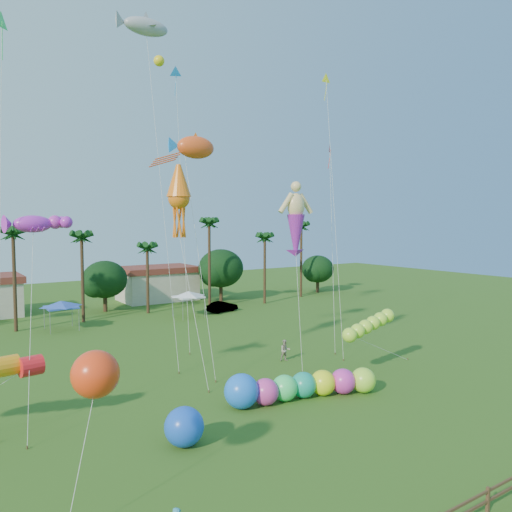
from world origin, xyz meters
TOP-DOWN VIEW (x-y plane):
  - ground at (0.00, 0.00)m, footprint 160.00×160.00m
  - tree_line at (3.57, 44.00)m, footprint 69.46×8.91m
  - buildings_row at (-3.09, 50.00)m, footprint 35.00×7.00m
  - tent_row at (-6.00, 36.33)m, footprint 31.00×4.00m
  - fence at (0.00, -6.00)m, footprint 36.12×0.12m
  - car_b at (12.95, 36.65)m, footprint 4.22×2.11m
  - spectator_b at (6.22, 15.04)m, footprint 1.00×0.88m
  - caterpillar_inflatable at (1.46, 7.61)m, footprint 10.20×4.21m
  - blue_ball at (-7.22, 5.71)m, footprint 1.99×1.99m
  - green_worm at (7.39, 9.00)m, footprint 10.19×2.81m
  - orange_ball_kite at (-12.55, 2.12)m, footprint 2.53×2.08m
  - merman_kite at (6.95, 14.66)m, footprint 3.07×4.07m
  - fish_kite at (0.13, 18.52)m, footprint 4.68×5.97m
  - shark_kite at (-1.73, 23.53)m, footprint 5.31×8.66m
  - squid_kite at (-2.39, 16.26)m, footprint 2.29×5.57m
  - lobster_kite at (-12.44, 14.20)m, footprint 4.09×6.11m
  - delta_kite_red at (12.75, 17.15)m, footprint 2.39×3.47m
  - delta_kite_yellow at (11.66, 16.46)m, footprint 2.16×4.34m
  - delta_kite_green at (-13.54, 15.41)m, footprint 1.94×4.75m
  - delta_kite_blue at (1.50, 24.88)m, footprint 1.44×4.39m

SIDE VIEW (x-z plane):
  - ground at x=0.00m, z-range 0.00..0.00m
  - fence at x=0.00m, z-range 0.11..1.11m
  - car_b at x=12.95m, z-range 0.00..1.33m
  - spectator_b at x=6.22m, z-range 0.00..1.71m
  - caterpillar_inflatable at x=1.46m, z-range -0.17..1.93m
  - blue_ball at x=-7.22m, z-range 0.00..1.99m
  - buildings_row at x=-3.09m, z-range 0.00..4.00m
  - tent_row at x=-6.00m, z-range 2.45..3.05m
  - green_worm at x=7.39m, z-range 1.23..4.97m
  - tree_line at x=3.57m, z-range -1.22..9.78m
  - orange_ball_kite at x=-12.55m, z-range 2.31..8.74m
  - merman_kite at x=6.95m, z-range 4.06..17.91m
  - lobster_kite at x=-12.44m, z-range 5.18..16.95m
  - squid_kite at x=-2.39m, z-range 5.17..20.52m
  - fish_kite at x=0.13m, z-range 7.96..25.83m
  - delta_kite_red at x=12.75m, z-range 8.08..26.19m
  - delta_kite_green at x=-13.54m, z-range 10.46..33.46m
  - delta_kite_yellow at x=11.66m, z-range 10.76..34.72m
  - delta_kite_blue at x=1.50m, z-range 11.32..36.23m
  - shark_kite at x=-1.73m, z-range 13.09..41.11m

